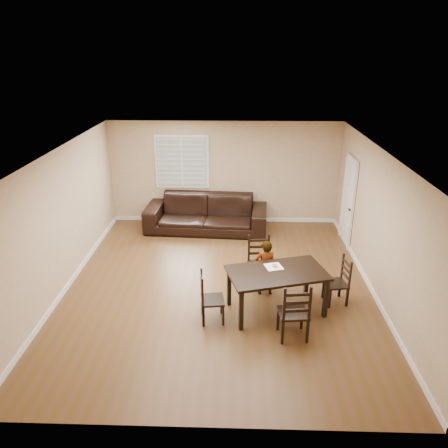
{
  "coord_description": "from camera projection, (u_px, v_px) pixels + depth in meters",
  "views": [
    {
      "loc": [
        0.35,
        -7.6,
        4.47
      ],
      "look_at": [
        0.08,
        0.82,
        1.0
      ],
      "focal_mm": 35.0,
      "sensor_mm": 36.0,
      "label": 1
    }
  ],
  "objects": [
    {
      "name": "chair_right",
      "position": [
        342.0,
        282.0,
        8.04
      ],
      "size": [
        0.45,
        0.47,
        0.91
      ],
      "rotation": [
        0.0,
        0.0,
        -1.4
      ],
      "color": "black",
      "rests_on": "ground"
    },
    {
      "name": "room",
      "position": [
        221.0,
        197.0,
        8.21
      ],
      "size": [
        6.04,
        7.04,
        2.72
      ],
      "color": "tan",
      "rests_on": "ground"
    },
    {
      "name": "chair_far",
      "position": [
        295.0,
        316.0,
        6.94
      ],
      "size": [
        0.51,
        0.48,
        1.03
      ],
      "rotation": [
        0.0,
        0.0,
        3.25
      ],
      "color": "black",
      "rests_on": "ground"
    },
    {
      "name": "chair_near",
      "position": [
        259.0,
        261.0,
        8.72
      ],
      "size": [
        0.48,
        0.45,
        1.01
      ],
      "rotation": [
        0.0,
        0.0,
        0.07
      ],
      "color": "black",
      "rests_on": "ground"
    },
    {
      "name": "napkin",
      "position": [
        274.0,
        267.0,
        7.79
      ],
      "size": [
        0.36,
        0.36,
        0.0
      ],
      "primitive_type": "cube",
      "rotation": [
        0.0,
        0.0,
        0.29
      ],
      "color": "white",
      "rests_on": "dining_table"
    },
    {
      "name": "donut",
      "position": [
        275.0,
        265.0,
        7.79
      ],
      "size": [
        0.11,
        0.11,
        0.04
      ],
      "color": "#D38C4C",
      "rests_on": "napkin"
    },
    {
      "name": "dining_table",
      "position": [
        277.0,
        276.0,
        7.65
      ],
      "size": [
        1.89,
        1.38,
        0.79
      ],
      "rotation": [
        0.0,
        0.0,
        0.28
      ],
      "color": "black",
      "rests_on": "ground"
    },
    {
      "name": "ground",
      "position": [
        219.0,
        286.0,
        8.73
      ],
      "size": [
        7.0,
        7.0,
        0.0
      ],
      "primitive_type": "plane",
      "color": "brown",
      "rests_on": "ground"
    },
    {
      "name": "sofa",
      "position": [
        206.0,
        214.0,
        11.21
      ],
      "size": [
        3.15,
        1.4,
        0.9
      ],
      "primitive_type": "imported",
      "rotation": [
        0.0,
        0.0,
        -0.06
      ],
      "color": "black",
      "rests_on": "ground"
    },
    {
      "name": "chair_left",
      "position": [
        206.0,
        299.0,
        7.49
      ],
      "size": [
        0.44,
        0.46,
        0.93
      ],
      "rotation": [
        0.0,
        0.0,
        1.7
      ],
      "color": "black",
      "rests_on": "ground"
    },
    {
      "name": "child",
      "position": [
        265.0,
        268.0,
        8.26
      ],
      "size": [
        0.44,
        0.31,
        1.12
      ],
      "primitive_type": "imported",
      "rotation": [
        0.0,
        0.0,
        3.26
      ],
      "color": "gray",
      "rests_on": "ground"
    }
  ]
}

